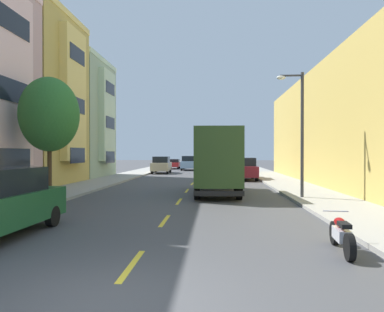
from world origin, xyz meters
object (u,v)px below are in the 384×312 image
object	(u,v)px
parked_sedan_red	(174,164)
moving_sky_sedan	(189,163)
street_tree_second	(49,115)
parked_motorcycle	(341,235)
parked_suv_burgundy	(245,169)
delivery_box_truck	(216,159)
parked_suv_champagne	(161,165)
parked_wagon_silver	(239,166)
street_lamp	(299,124)
parked_wagon_navy	(233,163)

from	to	relation	value
parked_sedan_red	moving_sky_sedan	size ratio (longest dim) A/B	0.94
street_tree_second	moving_sky_sedan	size ratio (longest dim) A/B	1.24
street_tree_second	parked_motorcycle	distance (m)	14.57
parked_suv_burgundy	street_tree_second	bearing A→B (deg)	-126.51
delivery_box_truck	parked_suv_champagne	xyz separation A→B (m)	(-6.25, 20.88, -1.04)
parked_wagon_silver	moving_sky_sedan	bearing A→B (deg)	133.77
street_lamp	parked_suv_burgundy	distance (m)	13.77
street_lamp	parked_sedan_red	world-z (taller)	street_lamp
parked_sedan_red	street_tree_second	bearing A→B (deg)	-93.28
parked_suv_champagne	parked_wagon_navy	xyz separation A→B (m)	(8.85, 14.16, -0.18)
parked_suv_burgundy	parked_wagon_navy	xyz separation A→B (m)	(0.10, 23.82, -0.18)
parked_motorcycle	street_tree_second	bearing A→B (deg)	142.48
delivery_box_truck	parked_motorcycle	bearing A→B (deg)	-76.03
parked_suv_burgundy	delivery_box_truck	bearing A→B (deg)	-102.59
parked_sedan_red	moving_sky_sedan	world-z (taller)	moving_sky_sedan
delivery_box_truck	parked_wagon_silver	bearing A→B (deg)	83.01
street_tree_second	parked_suv_champagne	size ratio (longest dim) A/B	1.22
parked_wagon_silver	moving_sky_sedan	world-z (taller)	moving_sky_sedan
delivery_box_truck	parked_suv_champagne	bearing A→B (deg)	106.67
moving_sky_sedan	parked_motorcycle	distance (m)	40.83
parked_wagon_silver	parked_motorcycle	size ratio (longest dim) A/B	2.30
parked_suv_burgundy	parked_motorcycle	xyz separation A→B (m)	(0.44, -23.04, -0.58)
parked_suv_champagne	moving_sky_sedan	xyz separation A→B (m)	(2.64, 7.59, 0.00)
moving_sky_sedan	street_lamp	bearing A→B (deg)	-75.83
street_lamp	moving_sky_sedan	world-z (taller)	street_lamp
delivery_box_truck	parked_suv_champagne	size ratio (longest dim) A/B	1.58
parked_suv_burgundy	moving_sky_sedan	distance (m)	18.31
street_tree_second	parked_suv_burgundy	xyz separation A→B (m)	(10.71, 14.47, -3.26)
parked_sedan_red	parked_wagon_navy	size ratio (longest dim) A/B	0.96
street_tree_second	parked_suv_champagne	xyz separation A→B (m)	(1.96, 24.14, -3.26)
parked_sedan_red	parked_suv_burgundy	bearing A→B (deg)	-67.86
parked_suv_burgundy	parked_sedan_red	bearing A→B (deg)	112.14
parked_suv_champagne	parked_wagon_silver	world-z (taller)	parked_suv_champagne
delivery_box_truck	moving_sky_sedan	xyz separation A→B (m)	(-3.61, 28.47, -1.04)
parked_suv_champagne	parked_sedan_red	bearing A→B (deg)	89.56
parked_suv_champagne	parked_suv_burgundy	bearing A→B (deg)	-47.84
parked_suv_burgundy	moving_sky_sedan	size ratio (longest dim) A/B	1.00
parked_sedan_red	parked_suv_champagne	size ratio (longest dim) A/B	0.93
street_tree_second	parked_wagon_navy	world-z (taller)	street_tree_second
moving_sky_sedan	parked_sedan_red	bearing A→B (deg)	122.29
parked_suv_champagne	street_lamp	bearing A→B (deg)	-65.76
parked_motorcycle	moving_sky_sedan	bearing A→B (deg)	99.23
moving_sky_sedan	parked_motorcycle	world-z (taller)	moving_sky_sedan
parked_sedan_red	parked_motorcycle	distance (m)	45.26
delivery_box_truck	parked_wagon_silver	world-z (taller)	delivery_box_truck
parked_sedan_red	parked_wagon_silver	world-z (taller)	parked_wagon_silver
street_tree_second	street_lamp	xyz separation A→B (m)	(12.34, 1.09, -0.45)
parked_motorcycle	parked_sedan_red	bearing A→B (deg)	101.60
street_tree_second	delivery_box_truck	bearing A→B (deg)	21.67
street_tree_second	parked_motorcycle	world-z (taller)	street_tree_second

